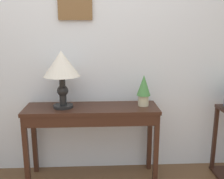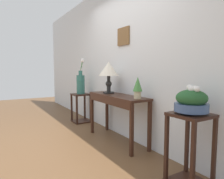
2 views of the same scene
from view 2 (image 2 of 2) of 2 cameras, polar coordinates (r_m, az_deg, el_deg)
name	(u,v)px [view 2 (image 2 of 2)]	position (r m, az deg, el deg)	size (l,w,h in m)	color
ground_plane	(45,155)	(3.11, -18.24, -17.05)	(12.00, 12.00, 0.01)	brown
back_wall_with_art	(130,56)	(3.48, 4.94, 9.24)	(9.00, 0.13, 2.80)	silver
console_table	(116,102)	(3.30, 1.08, -3.47)	(1.29, 0.38, 0.77)	#381E14
table_lamp	(109,71)	(3.50, -0.95, 5.32)	(0.34, 0.34, 0.54)	black
potted_plant_on_console	(138,87)	(2.88, 7.20, 0.80)	(0.13, 0.13, 0.31)	beige
pedestal_stand_left	(81,108)	(4.64, -8.69, -5.12)	(0.37, 0.37, 0.64)	black
flower_vase_tall_left	(81,82)	(4.57, -8.78, 2.03)	(0.20, 0.21, 0.79)	#2D665B
pedestal_stand_right	(190,150)	(2.28, 20.93, -15.44)	(0.37, 0.37, 0.74)	black
planter_bowl_wide_right	(192,101)	(2.16, 21.41, -3.05)	(0.33, 0.33, 0.28)	#3D5684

